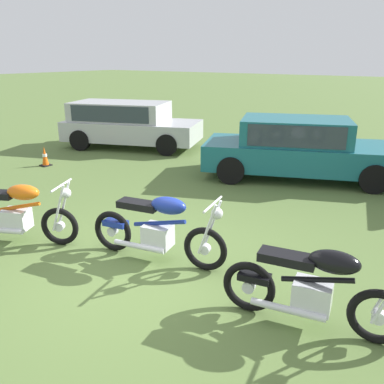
{
  "coord_description": "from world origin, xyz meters",
  "views": [
    {
      "loc": [
        3.41,
        -3.72,
        2.82
      ],
      "look_at": [
        0.16,
        1.07,
        0.88
      ],
      "focal_mm": 38.15,
      "sensor_mm": 36.0,
      "label": 1
    }
  ],
  "objects_px": {
    "traffic_cone": "(45,157)",
    "car_teal": "(298,145)",
    "motorcycle_orange": "(16,213)",
    "car_silver": "(126,121)",
    "motorcycle_blue": "(158,229)",
    "motorcycle_black": "(314,288)"
  },
  "relations": [
    {
      "from": "motorcycle_blue",
      "to": "car_teal",
      "type": "distance_m",
      "value": 5.18
    },
    {
      "from": "motorcycle_orange",
      "to": "traffic_cone",
      "type": "xyz_separation_m",
      "value": [
        -3.62,
        3.23,
        -0.24
      ]
    },
    {
      "from": "car_teal",
      "to": "car_silver",
      "type": "bearing_deg",
      "value": 155.49
    },
    {
      "from": "car_silver",
      "to": "traffic_cone",
      "type": "relative_size",
      "value": 8.71
    },
    {
      "from": "car_silver",
      "to": "motorcycle_black",
      "type": "bearing_deg",
      "value": -55.59
    },
    {
      "from": "motorcycle_orange",
      "to": "motorcycle_black",
      "type": "relative_size",
      "value": 0.98
    },
    {
      "from": "motorcycle_blue",
      "to": "traffic_cone",
      "type": "distance_m",
      "value": 6.36
    },
    {
      "from": "motorcycle_orange",
      "to": "car_teal",
      "type": "distance_m",
      "value": 6.38
    },
    {
      "from": "traffic_cone",
      "to": "motorcycle_orange",
      "type": "bearing_deg",
      "value": -41.7
    },
    {
      "from": "motorcycle_orange",
      "to": "car_teal",
      "type": "xyz_separation_m",
      "value": [
        2.35,
        5.93,
        0.32
      ]
    },
    {
      "from": "motorcycle_orange",
      "to": "car_silver",
      "type": "relative_size",
      "value": 0.42
    },
    {
      "from": "traffic_cone",
      "to": "car_teal",
      "type": "bearing_deg",
      "value": 24.31
    },
    {
      "from": "motorcycle_orange",
      "to": "motorcycle_blue",
      "type": "distance_m",
      "value": 2.36
    },
    {
      "from": "motorcycle_black",
      "to": "car_silver",
      "type": "relative_size",
      "value": 0.43
    },
    {
      "from": "motorcycle_black",
      "to": "motorcycle_blue",
      "type": "bearing_deg",
      "value": 164.01
    },
    {
      "from": "motorcycle_black",
      "to": "traffic_cone",
      "type": "bearing_deg",
      "value": 152.04
    },
    {
      "from": "traffic_cone",
      "to": "car_silver",
      "type": "bearing_deg",
      "value": 86.51
    },
    {
      "from": "car_silver",
      "to": "traffic_cone",
      "type": "bearing_deg",
      "value": -113.34
    },
    {
      "from": "motorcycle_black",
      "to": "motorcycle_orange",
      "type": "bearing_deg",
      "value": 176.71
    },
    {
      "from": "motorcycle_orange",
      "to": "motorcycle_black",
      "type": "xyz_separation_m",
      "value": [
        4.56,
        0.49,
        -0.0
      ]
    },
    {
      "from": "motorcycle_black",
      "to": "car_silver",
      "type": "xyz_separation_m",
      "value": [
        -8.0,
        5.75,
        0.35
      ]
    },
    {
      "from": "motorcycle_orange",
      "to": "motorcycle_blue",
      "type": "height_order",
      "value": "same"
    }
  ]
}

